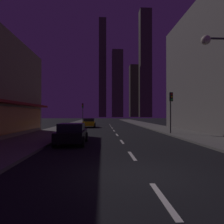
{
  "coord_description": "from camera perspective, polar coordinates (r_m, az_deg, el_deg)",
  "views": [
    {
      "loc": [
        -1.49,
        -6.95,
        2.07
      ],
      "look_at": [
        0.0,
        24.15,
        2.43
      ],
      "focal_mm": 32.83,
      "sensor_mm": 36.0,
      "label": 1
    }
  ],
  "objects": [
    {
      "name": "sidewalk_left",
      "position": [
        39.39,
        -10.8,
        -3.54
      ],
      "size": [
        4.0,
        76.0,
        0.15
      ],
      "primitive_type": "cube",
      "color": "#605E59",
      "rests_on": "ground"
    },
    {
      "name": "sidewalk_right",
      "position": [
        39.92,
        9.56,
        -3.51
      ],
      "size": [
        4.0,
        76.0,
        0.15
      ],
      "primitive_type": "cube",
      "color": "#605E59",
      "rests_on": "ground"
    },
    {
      "name": "ground_plane",
      "position": [
        39.04,
        -0.55,
        -3.77
      ],
      "size": [
        78.0,
        136.0,
        0.1
      ],
      "primitive_type": "cube",
      "color": "black"
    },
    {
      "name": "traffic_light_far_left",
      "position": [
        42.42,
        -8.17,
        0.87
      ],
      "size": [
        0.32,
        0.48,
        4.2
      ],
      "color": "#2D2D2D",
      "rests_on": "sidewalk_left"
    },
    {
      "name": "lane_marking_center",
      "position": [
        23.29,
        0.94,
        -5.74
      ],
      "size": [
        0.16,
        38.6,
        0.01
      ],
      "color": "silver",
      "rests_on": "ground"
    },
    {
      "name": "skyscraper_distant_slender",
      "position": [
        153.05,
        9.23,
        13.17
      ],
      "size": [
        8.23,
        7.77,
        77.18
      ],
      "primitive_type": "cube",
      "color": "#474335",
      "rests_on": "ground"
    },
    {
      "name": "car_parked_near",
      "position": [
        14.59,
        -11.11,
        -5.88
      ],
      "size": [
        1.98,
        4.24,
        1.45
      ],
      "color": "black",
      "rests_on": "ground"
    },
    {
      "name": "skyscraper_distant_tall",
      "position": [
        160.77,
        -2.65,
        12.18
      ],
      "size": [
        5.57,
        6.49,
        75.5
      ],
      "primitive_type": "cube",
      "color": "#474435",
      "rests_on": "ground"
    },
    {
      "name": "fire_hydrant_far_left",
      "position": [
        28.22,
        -11.76,
        -3.92
      ],
      "size": [
        0.42,
        0.3,
        0.65
      ],
      "color": "red",
      "rests_on": "sidewalk_left"
    },
    {
      "name": "street_lamp_right",
      "position": [
        13.89,
        27.6,
        11.86
      ],
      "size": [
        1.96,
        0.56,
        6.58
      ],
      "color": "#38383D",
      "rests_on": "sidewalk_right"
    },
    {
      "name": "skyscraper_distant_mid",
      "position": [
        153.76,
        1.52,
        7.86
      ],
      "size": [
        7.96,
        8.07,
        49.61
      ],
      "primitive_type": "cube",
      "color": "#494537",
      "rests_on": "ground"
    },
    {
      "name": "traffic_light_near_right",
      "position": [
        21.67,
        16.09,
        2.33
      ],
      "size": [
        0.32,
        0.48,
        4.2
      ],
      "color": "#2D2D2D",
      "rests_on": "sidewalk_right"
    },
    {
      "name": "car_parked_far",
      "position": [
        32.98,
        -6.42,
        -2.96
      ],
      "size": [
        1.98,
        4.24,
        1.45
      ],
      "color": "gold",
      "rests_on": "ground"
    },
    {
      "name": "skyscraper_distant_short",
      "position": [
        167.36,
        6.13,
        5.81
      ],
      "size": [
        7.0,
        8.02,
        41.77
      ],
      "primitive_type": "cube",
      "color": "#413E31",
      "rests_on": "ground"
    }
  ]
}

